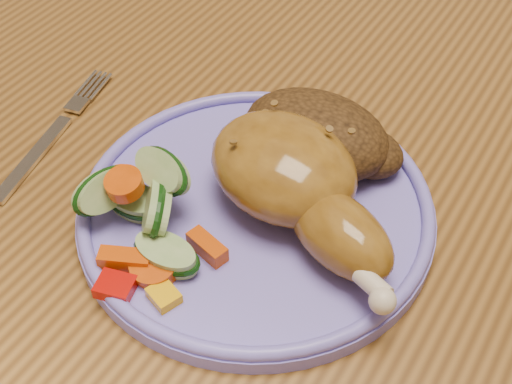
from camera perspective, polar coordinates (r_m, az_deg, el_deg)
dining_table at (r=0.63m, az=9.53°, el=-3.60°), size 0.90×1.40×0.75m
plate at (r=0.52m, az=0.00°, el=-1.59°), size 0.26×0.26×0.01m
plate_rim at (r=0.52m, az=0.00°, el=-0.77°), size 0.26×0.26×0.01m
chicken_leg at (r=0.50m, az=3.26°, el=0.77°), size 0.18×0.13×0.06m
rice_pilaf at (r=0.55m, az=5.09°, el=4.46°), size 0.13×0.08×0.05m
vegetable_pile at (r=0.50m, az=-9.01°, el=-1.53°), size 0.12×0.12×0.06m
fork at (r=0.61m, az=-16.16°, el=4.23°), size 0.04×0.15×0.00m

